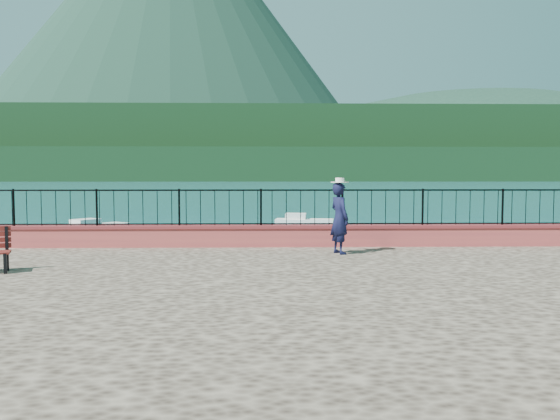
{
  "coord_description": "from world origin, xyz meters",
  "views": [
    {
      "loc": [
        -0.16,
        -10.99,
        3.12
      ],
      "look_at": [
        0.17,
        2.0,
        2.3
      ],
      "focal_mm": 35.0,
      "sensor_mm": 36.0,
      "label": 1
    }
  ],
  "objects_px": {
    "boat_1": "(409,235)",
    "boat_4": "(304,219)",
    "boat_2": "(480,234)",
    "boat_3": "(95,225)",
    "person": "(340,218)"
  },
  "relations": [
    {
      "from": "boat_2",
      "to": "boat_3",
      "type": "relative_size",
      "value": 1.05
    },
    {
      "from": "boat_2",
      "to": "boat_3",
      "type": "distance_m",
      "value": 20.07
    },
    {
      "from": "boat_4",
      "to": "boat_1",
      "type": "bearing_deg",
      "value": -57.66
    },
    {
      "from": "boat_1",
      "to": "boat_2",
      "type": "distance_m",
      "value": 3.52
    },
    {
      "from": "boat_1",
      "to": "boat_3",
      "type": "bearing_deg",
      "value": 176.55
    },
    {
      "from": "boat_1",
      "to": "boat_2",
      "type": "xyz_separation_m",
      "value": [
        3.48,
        0.54,
        0.0
      ]
    },
    {
      "from": "boat_2",
      "to": "boat_4",
      "type": "relative_size",
      "value": 1.13
    },
    {
      "from": "boat_1",
      "to": "boat_2",
      "type": "relative_size",
      "value": 0.94
    },
    {
      "from": "person",
      "to": "boat_4",
      "type": "bearing_deg",
      "value": -24.79
    },
    {
      "from": "person",
      "to": "boat_4",
      "type": "relative_size",
      "value": 0.49
    },
    {
      "from": "boat_2",
      "to": "boat_3",
      "type": "xyz_separation_m",
      "value": [
        -19.42,
        5.05,
        0.0
      ]
    },
    {
      "from": "boat_1",
      "to": "boat_4",
      "type": "relative_size",
      "value": 1.06
    },
    {
      "from": "person",
      "to": "boat_4",
      "type": "xyz_separation_m",
      "value": [
        0.59,
        20.46,
        -1.68
      ]
    },
    {
      "from": "boat_1",
      "to": "boat_4",
      "type": "height_order",
      "value": "same"
    },
    {
      "from": "boat_3",
      "to": "boat_4",
      "type": "bearing_deg",
      "value": -37.07
    }
  ]
}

